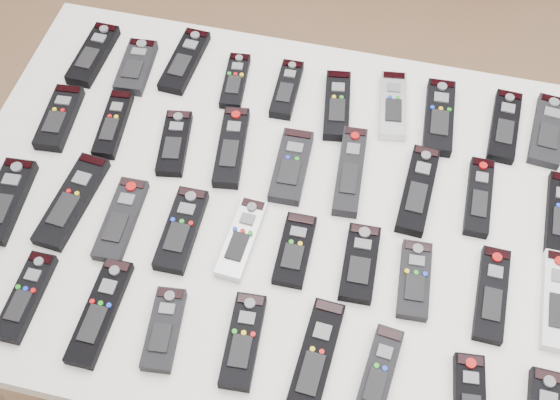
% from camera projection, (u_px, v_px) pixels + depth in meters
% --- Properties ---
extents(ground, '(4.00, 4.00, 0.00)m').
position_uv_depth(ground, '(324.00, 315.00, 2.05)').
color(ground, '#99704E').
rests_on(ground, ground).
extents(table, '(1.25, 0.88, 0.78)m').
position_uv_depth(table, '(280.00, 222.00, 1.38)').
color(table, white).
rests_on(table, ground).
extents(remote_0, '(0.06, 0.18, 0.02)m').
position_uv_depth(remote_0, '(93.00, 55.00, 1.54)').
color(remote_0, black).
rests_on(remote_0, table).
extents(remote_1, '(0.07, 0.15, 0.02)m').
position_uv_depth(remote_1, '(136.00, 67.00, 1.52)').
color(remote_1, black).
rests_on(remote_1, table).
extents(remote_2, '(0.07, 0.18, 0.02)m').
position_uv_depth(remote_2, '(185.00, 61.00, 1.53)').
color(remote_2, black).
rests_on(remote_2, table).
extents(remote_3, '(0.06, 0.15, 0.02)m').
position_uv_depth(remote_3, '(235.00, 81.00, 1.50)').
color(remote_3, black).
rests_on(remote_3, table).
extents(remote_4, '(0.05, 0.15, 0.02)m').
position_uv_depth(remote_4, '(287.00, 89.00, 1.49)').
color(remote_4, black).
rests_on(remote_4, table).
extents(remote_5, '(0.08, 0.18, 0.02)m').
position_uv_depth(remote_5, '(337.00, 105.00, 1.46)').
color(remote_5, black).
rests_on(remote_5, table).
extents(remote_6, '(0.07, 0.18, 0.02)m').
position_uv_depth(remote_6, '(393.00, 106.00, 1.46)').
color(remote_6, '#B7B7BC').
rests_on(remote_6, table).
extents(remote_7, '(0.07, 0.19, 0.02)m').
position_uv_depth(remote_7, '(439.00, 117.00, 1.44)').
color(remote_7, black).
rests_on(remote_7, table).
extents(remote_8, '(0.06, 0.18, 0.02)m').
position_uv_depth(remote_8, '(505.00, 126.00, 1.43)').
color(remote_8, black).
rests_on(remote_8, table).
extents(remote_9, '(0.08, 0.18, 0.02)m').
position_uv_depth(remote_9, '(548.00, 131.00, 1.43)').
color(remote_9, black).
rests_on(remote_9, table).
extents(remote_10, '(0.07, 0.17, 0.02)m').
position_uv_depth(remote_10, '(59.00, 118.00, 1.44)').
color(remote_10, black).
rests_on(remote_10, table).
extents(remote_11, '(0.06, 0.17, 0.02)m').
position_uv_depth(remote_11, '(113.00, 124.00, 1.43)').
color(remote_11, black).
rests_on(remote_11, table).
extents(remote_12, '(0.08, 0.16, 0.02)m').
position_uv_depth(remote_12, '(174.00, 143.00, 1.41)').
color(remote_12, black).
rests_on(remote_12, table).
extents(remote_13, '(0.08, 0.19, 0.02)m').
position_uv_depth(remote_13, '(231.00, 147.00, 1.40)').
color(remote_13, black).
rests_on(remote_13, table).
extents(remote_14, '(0.07, 0.17, 0.02)m').
position_uv_depth(remote_14, '(291.00, 166.00, 1.37)').
color(remote_14, black).
rests_on(remote_14, table).
extents(remote_15, '(0.06, 0.20, 0.02)m').
position_uv_depth(remote_15, '(350.00, 171.00, 1.37)').
color(remote_15, black).
rests_on(remote_15, table).
extents(remote_16, '(0.06, 0.20, 0.02)m').
position_uv_depth(remote_16, '(418.00, 190.00, 1.34)').
color(remote_16, black).
rests_on(remote_16, table).
extents(remote_17, '(0.05, 0.17, 0.02)m').
position_uv_depth(remote_17, '(479.00, 197.00, 1.33)').
color(remote_17, black).
rests_on(remote_17, table).
extents(remote_18, '(0.05, 0.18, 0.02)m').
position_uv_depth(remote_18, '(560.00, 214.00, 1.31)').
color(remote_18, black).
rests_on(remote_18, table).
extents(remote_19, '(0.08, 0.19, 0.02)m').
position_uv_depth(remote_19, '(6.00, 201.00, 1.33)').
color(remote_19, black).
rests_on(remote_19, table).
extents(remote_20, '(0.08, 0.21, 0.02)m').
position_uv_depth(remote_20, '(72.00, 201.00, 1.33)').
color(remote_20, black).
rests_on(remote_20, table).
extents(remote_21, '(0.06, 0.18, 0.02)m').
position_uv_depth(remote_21, '(121.00, 219.00, 1.31)').
color(remote_21, black).
rests_on(remote_21, table).
extents(remote_22, '(0.06, 0.17, 0.02)m').
position_uv_depth(remote_22, '(181.00, 230.00, 1.29)').
color(remote_22, black).
rests_on(remote_22, table).
extents(remote_23, '(0.06, 0.17, 0.02)m').
position_uv_depth(remote_23, '(242.00, 239.00, 1.28)').
color(remote_23, '#B7B7BC').
rests_on(remote_23, table).
extents(remote_24, '(0.06, 0.15, 0.02)m').
position_uv_depth(remote_24, '(295.00, 250.00, 1.27)').
color(remote_24, black).
rests_on(remote_24, table).
extents(remote_25, '(0.06, 0.15, 0.02)m').
position_uv_depth(remote_25, '(360.00, 263.00, 1.26)').
color(remote_25, black).
rests_on(remote_25, table).
extents(remote_26, '(0.06, 0.15, 0.02)m').
position_uv_depth(remote_26, '(415.00, 280.00, 1.24)').
color(remote_26, black).
rests_on(remote_26, table).
extents(remote_27, '(0.05, 0.18, 0.02)m').
position_uv_depth(remote_27, '(492.00, 294.00, 1.22)').
color(remote_27, black).
rests_on(remote_27, table).
extents(remote_28, '(0.05, 0.19, 0.02)m').
position_uv_depth(remote_28, '(556.00, 300.00, 1.22)').
color(remote_28, silver).
rests_on(remote_28, table).
extents(remote_30, '(0.05, 0.17, 0.02)m').
position_uv_depth(remote_30, '(26.00, 296.00, 1.22)').
color(remote_30, black).
rests_on(remote_30, table).
extents(remote_31, '(0.05, 0.20, 0.02)m').
position_uv_depth(remote_31, '(100.00, 312.00, 1.20)').
color(remote_31, black).
rests_on(remote_31, table).
extents(remote_32, '(0.07, 0.15, 0.02)m').
position_uv_depth(remote_32, '(164.00, 329.00, 1.18)').
color(remote_32, black).
rests_on(remote_32, table).
extents(remote_33, '(0.06, 0.17, 0.02)m').
position_uv_depth(remote_33, '(243.00, 341.00, 1.17)').
color(remote_33, black).
rests_on(remote_33, table).
extents(remote_34, '(0.06, 0.21, 0.02)m').
position_uv_depth(remote_34, '(315.00, 359.00, 1.16)').
color(remote_34, black).
rests_on(remote_34, table).
extents(remote_35, '(0.06, 0.17, 0.02)m').
position_uv_depth(remote_35, '(378.00, 375.00, 1.14)').
color(remote_35, black).
rests_on(remote_35, table).
extents(remote_36, '(0.06, 0.15, 0.02)m').
position_uv_depth(remote_36, '(470.00, 400.00, 1.12)').
color(remote_36, black).
rests_on(remote_36, table).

